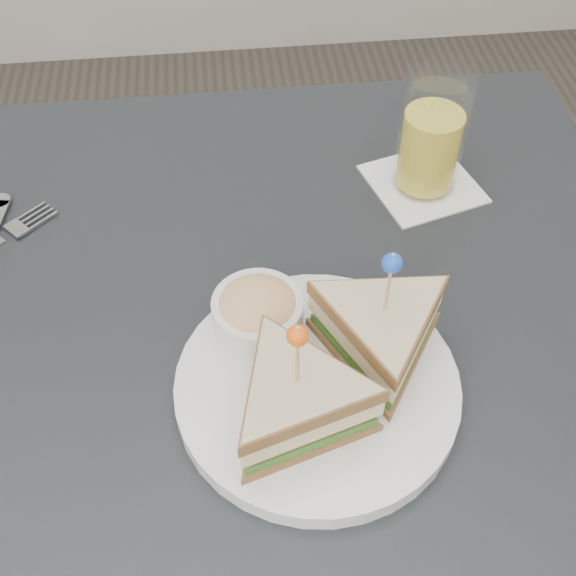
# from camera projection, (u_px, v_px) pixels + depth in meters

# --- Properties ---
(table) EXTENTS (0.80, 0.80, 0.75)m
(table) POSITION_uv_depth(u_px,v_px,m) (279.00, 376.00, 0.74)
(table) COLOR black
(table) RESTS_ON ground
(plate_meal) EXTENTS (0.31, 0.30, 0.15)m
(plate_meal) POSITION_uv_depth(u_px,v_px,m) (326.00, 365.00, 0.61)
(plate_meal) COLOR white
(plate_meal) RESTS_ON table
(drink_set) EXTENTS (0.14, 0.14, 0.14)m
(drink_set) POSITION_uv_depth(u_px,v_px,m) (431.00, 139.00, 0.77)
(drink_set) COLOR white
(drink_set) RESTS_ON table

